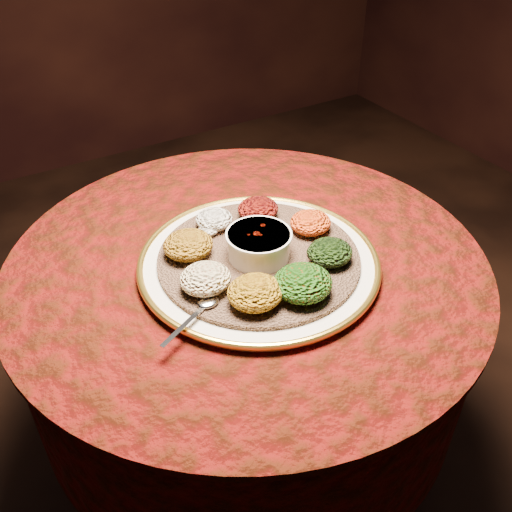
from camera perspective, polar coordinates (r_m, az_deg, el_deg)
table at (r=1.26m, az=-0.86°, el=-6.70°), size 0.96×0.96×0.73m
platter at (r=1.11m, az=0.27°, el=-0.64°), size 0.53×0.53×0.02m
injera at (r=1.10m, az=0.28°, el=-0.20°), size 0.46×0.46×0.01m
stew_bowl at (r=1.08m, az=0.28°, el=1.30°), size 0.13×0.13×0.05m
spoon at (r=0.98m, az=-5.20°, el=-5.01°), size 0.13×0.07×0.01m
portion_ayib at (r=1.17m, az=-4.22°, el=3.68°), size 0.08×0.07×0.04m
portion_kitfo at (r=1.20m, az=0.20°, el=4.72°), size 0.09×0.08×0.04m
portion_tikil at (r=1.16m, az=5.47°, el=3.34°), size 0.08×0.08×0.04m
portion_gomen at (r=1.08m, az=7.41°, el=0.38°), size 0.09×0.08×0.04m
portion_mixveg at (r=1.00m, az=4.69°, el=-2.70°), size 0.11×0.10×0.05m
portion_kik at (r=0.98m, az=-0.08°, el=-3.67°), size 0.10×0.09×0.05m
portion_timatim at (r=1.01m, az=-5.09°, el=-2.27°), size 0.09×0.09×0.04m
portion_shiro at (r=1.09m, az=-6.81°, el=1.12°), size 0.10×0.09×0.05m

